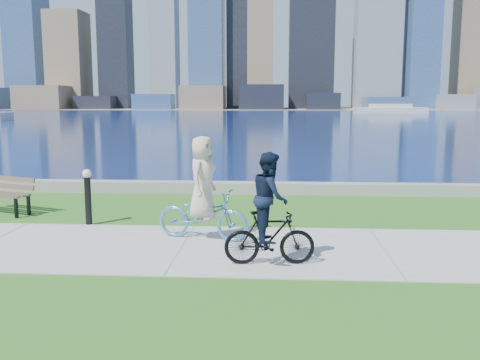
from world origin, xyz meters
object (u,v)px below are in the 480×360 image
object	(u,v)px
park_bench	(2,191)
cyclist_man	(270,218)
cyclist_woman	(203,201)
bollard_lamp	(88,193)

from	to	relation	value
park_bench	cyclist_man	bearing A→B (deg)	-9.27
cyclist_woman	cyclist_man	bearing A→B (deg)	-124.87
cyclist_woman	bollard_lamp	bearing A→B (deg)	82.55
park_bench	bollard_lamp	world-z (taller)	bollard_lamp
cyclist_woman	cyclist_man	distance (m)	2.17
cyclist_man	bollard_lamp	bearing A→B (deg)	52.12
park_bench	bollard_lamp	distance (m)	2.93
bollard_lamp	cyclist_woman	bearing A→B (deg)	-21.81
park_bench	cyclist_woman	bearing A→B (deg)	-2.28
bollard_lamp	cyclist_man	world-z (taller)	cyclist_man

